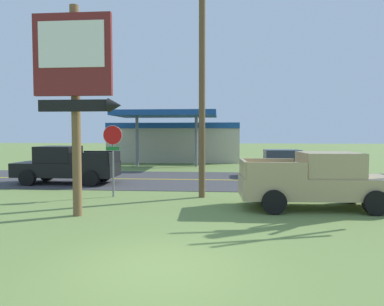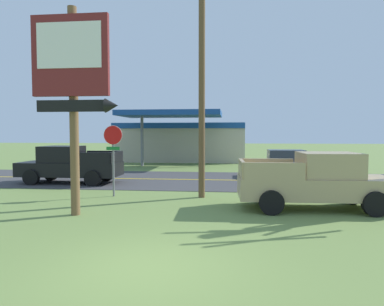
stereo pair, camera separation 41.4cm
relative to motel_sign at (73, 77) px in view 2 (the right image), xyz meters
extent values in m
plane|color=olive|center=(3.28, -3.99, -4.37)|extent=(180.00, 180.00, 0.00)
cube|color=#3D3D3F|center=(3.28, 9.01, -4.36)|extent=(140.00, 8.00, 0.02)
cube|color=gold|center=(3.28, 9.01, -4.34)|extent=(126.00, 0.20, 0.01)
cylinder|color=brown|center=(-0.06, 0.13, -1.09)|extent=(0.28, 0.28, 6.56)
cube|color=maroon|center=(-0.06, -0.05, 0.65)|extent=(2.45, 0.16, 2.49)
cube|color=white|center=(-0.06, -0.14, 0.95)|extent=(2.06, 0.03, 1.40)
cube|color=black|center=(-0.06, -0.05, -0.90)|extent=(2.21, 0.12, 0.36)
cone|color=black|center=(1.25, -0.05, -0.90)|extent=(0.40, 0.44, 0.44)
cylinder|color=slate|center=(0.05, 3.51, -3.27)|extent=(0.08, 0.08, 2.20)
cylinder|color=red|center=(0.05, 3.48, -1.82)|extent=(0.76, 0.03, 0.76)
cylinder|color=white|center=(0.05, 3.50, -1.82)|extent=(0.80, 0.01, 0.80)
cube|color=#19722D|center=(0.05, 3.48, -2.37)|extent=(0.56, 0.03, 0.14)
cylinder|color=brown|center=(3.71, 3.67, 0.50)|extent=(0.26, 0.26, 9.73)
cube|color=beige|center=(0.14, 23.25, -2.57)|extent=(12.00, 6.00, 3.60)
cube|color=#19478C|center=(0.14, 20.20, -1.02)|extent=(12.00, 0.12, 0.50)
cube|color=#19478C|center=(0.14, 17.25, -0.17)|extent=(8.00, 5.00, 0.40)
cylinder|color=slate|center=(-2.26, 17.25, -2.27)|extent=(0.24, 0.24, 4.20)
cylinder|color=slate|center=(2.54, 17.25, -2.27)|extent=(0.24, 0.24, 4.20)
cube|color=tan|center=(7.77, 1.86, -3.61)|extent=(5.27, 2.14, 0.72)
cube|color=tan|center=(8.22, 1.87, -2.83)|extent=(1.96, 1.87, 0.84)
cube|color=#28333D|center=(9.11, 1.90, -2.83)|extent=(0.16, 1.66, 0.71)
cube|color=tan|center=(6.22, 2.72, -2.97)|extent=(1.95, 0.19, 0.56)
cube|color=tan|center=(6.28, 0.88, -2.97)|extent=(1.95, 0.19, 0.56)
cube|color=tan|center=(5.27, 1.77, -2.97)|extent=(0.19, 1.88, 0.56)
cylinder|color=black|center=(9.35, 2.89, -3.97)|extent=(0.81, 0.31, 0.80)
cylinder|color=black|center=(9.42, 0.94, -3.97)|extent=(0.81, 0.31, 0.80)
cylinder|color=black|center=(6.13, 2.78, -3.97)|extent=(0.81, 0.31, 0.80)
cylinder|color=black|center=(6.20, 0.82, -3.97)|extent=(0.81, 0.31, 0.80)
cube|color=black|center=(-3.50, 7.01, -3.61)|extent=(5.20, 1.96, 0.72)
cube|color=black|center=(-3.95, 7.01, -2.83)|extent=(1.90, 1.80, 0.84)
cube|color=#28333D|center=(-4.84, 7.01, -2.83)|extent=(0.10, 1.66, 0.71)
cube|color=black|center=(-1.98, 6.09, -2.97)|extent=(1.95, 0.12, 0.56)
cube|color=black|center=(-1.98, 7.93, -2.97)|extent=(1.95, 0.12, 0.56)
cube|color=black|center=(-1.00, 7.01, -2.97)|extent=(0.12, 1.88, 0.56)
cylinder|color=black|center=(-5.12, 6.03, -3.97)|extent=(0.80, 0.28, 0.80)
cylinder|color=black|center=(-5.12, 7.99, -3.97)|extent=(0.80, 0.28, 0.80)
cylinder|color=black|center=(-1.89, 6.03, -3.97)|extent=(0.80, 0.28, 0.80)
cylinder|color=black|center=(-1.89, 7.99, -3.97)|extent=(0.80, 0.28, 0.80)
cube|color=slate|center=(8.36, 11.01, -3.69)|extent=(4.20, 1.76, 0.72)
cube|color=#2D3842|center=(8.21, 11.01, -3.03)|extent=(2.10, 1.56, 0.60)
cylinder|color=black|center=(9.66, 11.89, -4.05)|extent=(0.64, 0.24, 0.64)
cylinder|color=black|center=(9.66, 10.13, -4.05)|extent=(0.64, 0.24, 0.64)
cylinder|color=black|center=(7.06, 11.89, -4.05)|extent=(0.64, 0.24, 0.64)
cylinder|color=black|center=(7.06, 10.13, -4.05)|extent=(0.64, 0.24, 0.64)
camera|label=1|loc=(4.47, -10.52, -1.77)|focal=32.67mm
camera|label=2|loc=(4.88, -10.48, -1.77)|focal=32.67mm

